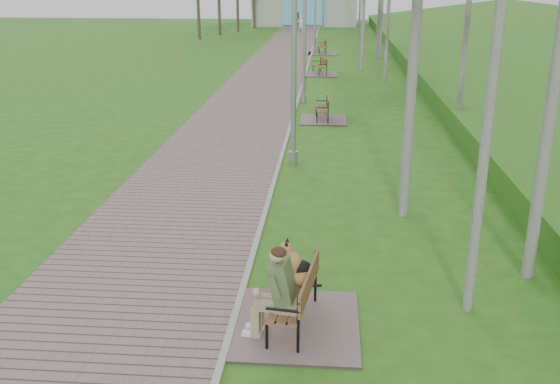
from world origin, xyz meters
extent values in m
plane|color=#2D5B17|center=(0.00, 0.00, 0.00)|extent=(120.00, 120.00, 0.00)
cube|color=#72605C|center=(-1.75, 21.50, 0.02)|extent=(3.50, 67.00, 0.04)
cube|color=#999993|center=(0.00, 21.50, 0.03)|extent=(0.10, 67.00, 0.05)
cube|color=#408725|center=(12.00, 20.00, 0.00)|extent=(14.00, 70.00, 1.60)
cube|color=#9E9E99|center=(-1.50, 51.00, 2.00)|extent=(10.00, 5.00, 4.00)
cube|color=#5EB3D3|center=(-1.50, 48.40, 1.50)|extent=(4.00, 0.20, 2.60)
cube|color=#72605C|center=(0.88, -5.26, 0.02)|extent=(1.77, 1.96, 0.04)
cube|color=brown|center=(0.83, -5.26, 0.44)|extent=(0.63, 1.52, 0.04)
cube|color=brown|center=(1.06, -5.30, 0.71)|extent=(0.24, 1.46, 0.32)
cube|color=#72605C|center=(1.04, 7.92, 0.02)|extent=(1.55, 1.73, 0.04)
cube|color=brown|center=(0.99, 7.92, 0.39)|extent=(0.45, 1.31, 0.03)
cube|color=brown|center=(1.20, 7.93, 0.62)|extent=(0.10, 1.30, 0.29)
cube|color=#72605C|center=(0.74, 18.26, 0.02)|extent=(1.65, 1.83, 0.04)
cube|color=brown|center=(0.69, 18.26, 0.41)|extent=(0.75, 1.43, 0.04)
cube|color=brown|center=(0.91, 18.31, 0.66)|extent=(0.38, 1.34, 0.30)
cube|color=#72605C|center=(0.70, 26.92, 0.02)|extent=(1.78, 1.98, 0.04)
cube|color=brown|center=(0.65, 26.92, 0.44)|extent=(0.56, 1.51, 0.04)
cube|color=brown|center=(0.89, 26.94, 0.71)|extent=(0.15, 1.48, 0.33)
cylinder|color=#929499|center=(0.36, 2.64, 0.17)|extent=(0.23, 0.23, 0.34)
cylinder|color=#929499|center=(0.36, 2.64, 2.87)|extent=(0.14, 0.14, 5.74)
cylinder|color=#929499|center=(0.25, 10.82, 0.17)|extent=(0.22, 0.22, 0.33)
cylinder|color=#929499|center=(0.25, 10.82, 2.76)|extent=(0.13, 0.13, 5.52)
cylinder|color=#929499|center=(0.18, 27.14, 0.17)|extent=(0.23, 0.23, 0.34)
cylinder|color=#929499|center=(0.18, 27.14, 2.83)|extent=(0.14, 0.14, 5.65)
cylinder|color=#929499|center=(0.40, 47.07, 0.16)|extent=(0.21, 0.21, 0.31)
imported|color=silver|center=(-1.45, 42.12, 0.73)|extent=(0.60, 0.47, 1.45)
imported|color=gray|center=(-1.90, 44.49, 0.81)|extent=(0.79, 0.62, 1.63)
cylinder|color=silver|center=(3.37, -4.61, 4.31)|extent=(0.17, 0.17, 8.62)
camera|label=1|loc=(1.29, -12.89, 4.63)|focal=40.00mm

